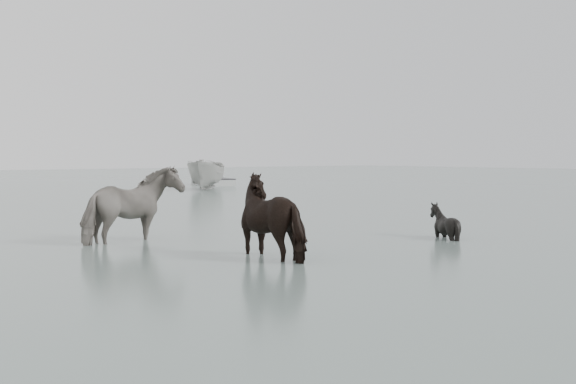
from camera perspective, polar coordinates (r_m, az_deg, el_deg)
name	(u,v)px	position (r m, az deg, el deg)	size (l,w,h in m)	color
ground	(368,242)	(14.19, 6.31, -3.96)	(140.00, 140.00, 0.00)	#51605D
pony_pinto	(132,197)	(14.44, -12.26, -0.40)	(0.95, 2.08, 1.75)	black
pony_dark	(280,206)	(12.16, -0.66, -1.15)	(1.66, 1.42, 1.67)	black
pony_black	(444,211)	(15.13, 12.24, -1.50)	(0.88, 0.99, 1.09)	black
boat_small	(207,173)	(35.35, -6.41, 1.49)	(1.55, 4.13, 1.60)	#A4A4A0
skiff_port	(213,178)	(40.51, -5.96, 1.09)	(4.83, 1.60, 0.75)	#AAACAA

